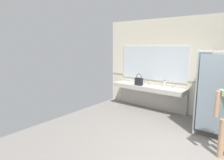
% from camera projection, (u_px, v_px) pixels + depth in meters
% --- Properties ---
extents(ground_plane, '(7.36, 5.44, 0.10)m').
position_uv_depth(ground_plane, '(185.00, 159.00, 3.83)').
color(ground_plane, gray).
extents(wall_back, '(7.36, 0.12, 2.99)m').
position_uv_depth(wall_back, '(218.00, 69.00, 5.47)').
color(wall_back, beige).
rests_on(wall_back, ground_plane).
extents(wall_back_tile_band, '(7.36, 0.01, 0.06)m').
position_uv_depth(wall_back_tile_band, '(216.00, 85.00, 5.50)').
color(wall_back_tile_band, '#9E937F').
rests_on(wall_back_tile_band, wall_back).
extents(vanity_counter, '(2.49, 0.60, 0.94)m').
position_uv_depth(vanity_counter, '(149.00, 91.00, 6.60)').
color(vanity_counter, '#B2ADA3').
rests_on(vanity_counter, ground_plane).
extents(mirror_panel, '(2.39, 0.02, 1.14)m').
position_uv_depth(mirror_panel, '(153.00, 63.00, 6.60)').
color(mirror_panel, silver).
rests_on(mirror_panel, wall_back).
extents(handbag, '(0.26, 0.12, 0.39)m').
position_uv_depth(handbag, '(139.00, 81.00, 6.51)').
color(handbag, black).
rests_on(handbag, vanity_counter).
extents(soap_dispenser, '(0.07, 0.07, 0.22)m').
position_uv_depth(soap_dispenser, '(164.00, 84.00, 6.31)').
color(soap_dispenser, white).
rests_on(soap_dispenser, vanity_counter).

